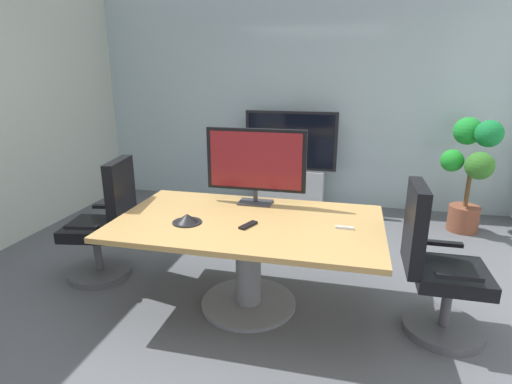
% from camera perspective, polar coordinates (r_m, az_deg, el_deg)
% --- Properties ---
extents(ground_plane, '(6.66, 6.66, 0.00)m').
position_cam_1_polar(ground_plane, '(3.40, -1.07, -15.54)').
color(ground_plane, '#515459').
extents(wall_back_glass_partition, '(5.66, 0.10, 2.92)m').
position_cam_1_polar(wall_back_glass_partition, '(5.64, 6.15, 13.14)').
color(wall_back_glass_partition, '#9EB2B7').
rests_on(wall_back_glass_partition, ground).
extents(conference_table, '(2.00, 1.17, 0.73)m').
position_cam_1_polar(conference_table, '(3.14, -1.06, -7.03)').
color(conference_table, '#B2894C').
rests_on(conference_table, ground).
extents(office_chair_left, '(0.63, 0.61, 1.09)m').
position_cam_1_polar(office_chair_left, '(3.85, -20.43, -4.97)').
color(office_chair_left, '#4C4C51').
rests_on(office_chair_left, ground).
extents(office_chair_right, '(0.60, 0.57, 1.09)m').
position_cam_1_polar(office_chair_right, '(3.14, 23.98, -10.45)').
color(office_chair_right, '#4C4C51').
rests_on(office_chair_right, ground).
extents(tv_monitor, '(0.84, 0.18, 0.64)m').
position_cam_1_polar(tv_monitor, '(3.37, -0.03, 4.24)').
color(tv_monitor, '#333338').
rests_on(tv_monitor, conference_table).
extents(wall_display_unit, '(1.20, 0.36, 1.31)m').
position_cam_1_polar(wall_display_unit, '(5.46, 4.82, 2.19)').
color(wall_display_unit, '#B7BABC').
rests_on(wall_display_unit, ground).
extents(potted_plant, '(0.62, 0.68, 1.30)m').
position_cam_1_polar(potted_plant, '(5.16, 28.00, 3.36)').
color(potted_plant, brown).
rests_on(potted_plant, ground).
extents(conference_phone, '(0.22, 0.22, 0.07)m').
position_cam_1_polar(conference_phone, '(3.06, -9.68, -3.74)').
color(conference_phone, black).
rests_on(conference_phone, conference_table).
extents(remote_control, '(0.11, 0.18, 0.02)m').
position_cam_1_polar(remote_control, '(2.96, -1.11, -4.68)').
color(remote_control, black).
rests_on(remote_control, conference_table).
extents(whiteboard_marker, '(0.13, 0.02, 0.02)m').
position_cam_1_polar(whiteboard_marker, '(2.97, 12.36, -4.94)').
color(whiteboard_marker, silver).
rests_on(whiteboard_marker, conference_table).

